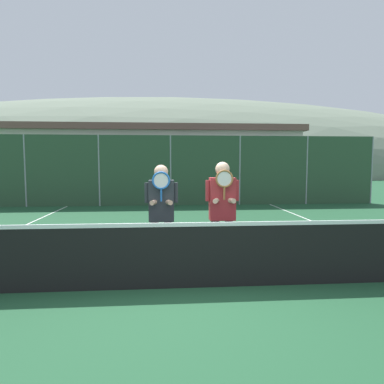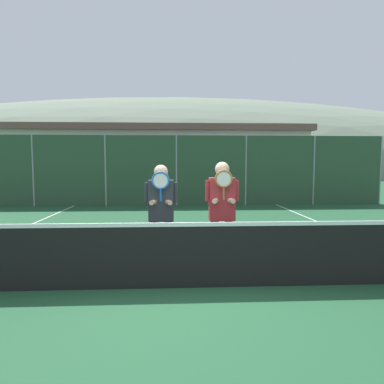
% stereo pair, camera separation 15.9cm
% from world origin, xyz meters
% --- Properties ---
extents(ground_plane, '(120.00, 120.00, 0.00)m').
position_xyz_m(ground_plane, '(0.00, 0.00, 0.00)').
color(ground_plane, '#1E4C2D').
extents(hill_distant, '(127.74, 70.96, 24.84)m').
position_xyz_m(hill_distant, '(0.00, 61.12, 0.00)').
color(hill_distant, slate).
rests_on(hill_distant, ground_plane).
extents(clubhouse_building, '(19.43, 5.50, 3.94)m').
position_xyz_m(clubhouse_building, '(-1.82, 16.92, 1.99)').
color(clubhouse_building, beige).
rests_on(clubhouse_building, ground_plane).
extents(fence_back, '(17.44, 0.06, 2.88)m').
position_xyz_m(fence_back, '(-0.00, 9.42, 1.44)').
color(fence_back, gray).
rests_on(fence_back, ground_plane).
extents(tennis_net, '(11.29, 0.09, 1.04)m').
position_xyz_m(tennis_net, '(0.00, 0.00, 0.48)').
color(tennis_net, gray).
rests_on(tennis_net, ground_plane).
extents(court_line_right_sideline, '(0.05, 16.00, 0.01)m').
position_xyz_m(court_line_right_sideline, '(4.20, 3.00, 0.00)').
color(court_line_right_sideline, white).
rests_on(court_line_right_sideline, ground_plane).
extents(player_leftmost, '(0.54, 0.34, 1.74)m').
position_xyz_m(player_leftmost, '(-0.31, 0.77, 1.03)').
color(player_leftmost, '#56565B').
rests_on(player_leftmost, ground_plane).
extents(player_center_left, '(0.54, 0.34, 1.79)m').
position_xyz_m(player_center_left, '(0.67, 0.66, 1.06)').
color(player_center_left, black).
rests_on(player_center_left, ground_plane).
extents(car_far_left, '(4.68, 2.08, 1.75)m').
position_xyz_m(car_far_left, '(-3.81, 12.00, 0.90)').
color(car_far_left, '#285638').
rests_on(car_far_left, ground_plane).
extents(car_left_of_center, '(4.21, 1.91, 1.87)m').
position_xyz_m(car_left_of_center, '(1.14, 12.27, 0.95)').
color(car_left_of_center, '#B2B7BC').
rests_on(car_left_of_center, ground_plane).
extents(car_center, '(4.27, 2.07, 1.68)m').
position_xyz_m(car_center, '(5.88, 12.30, 0.87)').
color(car_center, silver).
rests_on(car_center, ground_plane).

